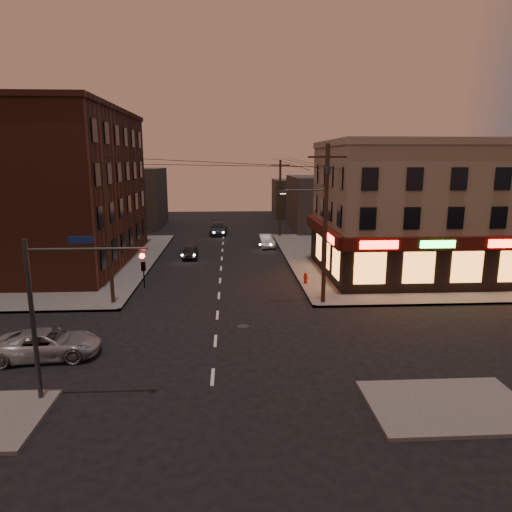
{
  "coord_description": "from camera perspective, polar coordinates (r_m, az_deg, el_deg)",
  "views": [
    {
      "loc": [
        0.84,
        -22.25,
        9.22
      ],
      "look_at": [
        2.45,
        6.0,
        3.2
      ],
      "focal_mm": 32.0,
      "sensor_mm": 36.0,
      "label": 1
    }
  ],
  "objects": [
    {
      "name": "traffic_signal",
      "position": [
        18.54,
        -23.42,
        -4.86
      ],
      "size": [
        4.49,
        0.32,
        6.47
      ],
      "color": "#333538",
      "rests_on": "ground"
    },
    {
      "name": "utility_pole_west",
      "position": [
        30.1,
        -17.95,
        2.69
      ],
      "size": [
        0.24,
        0.24,
        9.0
      ],
      "primitive_type": "cylinder",
      "color": "#382619",
      "rests_on": "sidewalk_nw"
    },
    {
      "name": "sidewalk_ne",
      "position": [
        45.6,
        18.92,
        -0.22
      ],
      "size": [
        24.0,
        28.0,
        0.15
      ],
      "primitive_type": "cube",
      "color": "#514F4C",
      "rests_on": "ground"
    },
    {
      "name": "sedan_mid",
      "position": [
        48.79,
        1.25,
        1.92
      ],
      "size": [
        1.82,
        4.2,
        1.34
      ],
      "primitive_type": "imported",
      "rotation": [
        0.0,
        0.0,
        0.1
      ],
      "color": "slate",
      "rests_on": "ground"
    },
    {
      "name": "pizza_building",
      "position": [
        38.93,
        19.66,
        5.6
      ],
      "size": [
        15.85,
        12.85,
        10.5
      ],
      "color": "gray",
      "rests_on": "sidewalk_ne"
    },
    {
      "name": "sedan_near",
      "position": [
        43.7,
        -8.22,
        0.51
      ],
      "size": [
        1.51,
        3.56,
        1.2
      ],
      "primitive_type": "imported",
      "rotation": [
        0.0,
        0.0,
        0.03
      ],
      "color": "black",
      "rests_on": "ground"
    },
    {
      "name": "sidewalk_nw",
      "position": [
        46.26,
        -27.22,
        -0.74
      ],
      "size": [
        24.0,
        28.0,
        0.15
      ],
      "primitive_type": "cube",
      "color": "#514F4C",
      "rests_on": "ground"
    },
    {
      "name": "utility_pole_main",
      "position": [
        28.86,
        8.48,
        5.0
      ],
      "size": [
        4.2,
        0.44,
        10.0
      ],
      "color": "#382619",
      "rests_on": "sidewalk_ne"
    },
    {
      "name": "brick_apartment",
      "position": [
        44.08,
        -23.85,
        7.66
      ],
      "size": [
        12.0,
        20.0,
        13.0
      ],
      "primitive_type": "cube",
      "color": "#4D2619",
      "rests_on": "sidewalk_nw"
    },
    {
      "name": "sedan_far",
      "position": [
        57.19,
        -4.71,
        3.45
      ],
      "size": [
        2.2,
        5.17,
        1.49
      ],
      "primitive_type": "imported",
      "rotation": [
        0.0,
        0.0,
        -0.02
      ],
      "color": "#182331",
      "rests_on": "ground"
    },
    {
      "name": "bg_building_ne_a",
      "position": [
        61.93,
        9.08,
        6.56
      ],
      "size": [
        10.0,
        12.0,
        7.0
      ],
      "primitive_type": "cube",
      "color": "#3F3D3A",
      "rests_on": "ground"
    },
    {
      "name": "bg_building_nw",
      "position": [
        65.93,
        -15.49,
        7.04
      ],
      "size": [
        9.0,
        10.0,
        8.0
      ],
      "primitive_type": "cube",
      "color": "#3F3D3A",
      "rests_on": "ground"
    },
    {
      "name": "bg_building_ne_b",
      "position": [
        75.34,
        5.31,
        7.22
      ],
      "size": [
        8.0,
        8.0,
        6.0
      ],
      "primitive_type": "cube",
      "color": "#3F3D3A",
      "rests_on": "ground"
    },
    {
      "name": "utility_pole_far",
      "position": [
        54.77,
        3.02,
        7.21
      ],
      "size": [
        0.26,
        0.26,
        9.0
      ],
      "primitive_type": "cylinder",
      "color": "#382619",
      "rests_on": "sidewalk_ne"
    },
    {
      "name": "fire_hydrant",
      "position": [
        34.13,
        6.23,
        -2.68
      ],
      "size": [
        0.38,
        0.38,
        0.83
      ],
      "rotation": [
        0.0,
        0.0,
        -0.26
      ],
      "color": "maroon",
      "rests_on": "sidewalk_ne"
    },
    {
      "name": "ground",
      "position": [
        24.1,
        -5.09,
        -10.53
      ],
      "size": [
        120.0,
        120.0,
        0.0
      ],
      "primitive_type": "plane",
      "color": "black",
      "rests_on": "ground"
    },
    {
      "name": "suv_cross",
      "position": [
        24.04,
        -24.7,
        -9.96
      ],
      "size": [
        5.06,
        2.71,
        1.35
      ],
      "primitive_type": "imported",
      "rotation": [
        0.0,
        0.0,
        1.67
      ],
      "color": "gray",
      "rests_on": "ground"
    }
  ]
}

